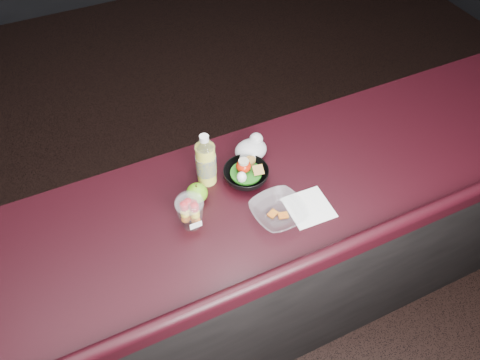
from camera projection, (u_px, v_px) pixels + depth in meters
name	position (u px, v px, depth m)	size (l,w,h in m)	color
room_shell	(272.00, 66.00, 0.97)	(8.00, 8.00, 8.00)	black
counter	(227.00, 274.00, 2.14)	(4.06, 0.71, 1.02)	black
lemonade_bottle	(206.00, 163.00, 1.77)	(0.08, 0.08, 0.24)	yellow
fruit_cup	(190.00, 211.00, 1.65)	(0.10, 0.10, 0.15)	white
green_apple	(197.00, 193.00, 1.75)	(0.08, 0.08, 0.08)	#3D880F
plastic_bag	(252.00, 149.00, 1.89)	(0.13, 0.11, 0.10)	silver
snack_bowl	(246.00, 174.00, 1.82)	(0.18, 0.18, 0.10)	black
takeout_bowl	(278.00, 212.00, 1.71)	(0.21, 0.21, 0.05)	silver
paper_napkin	(309.00, 207.00, 1.75)	(0.16, 0.16, 0.00)	white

